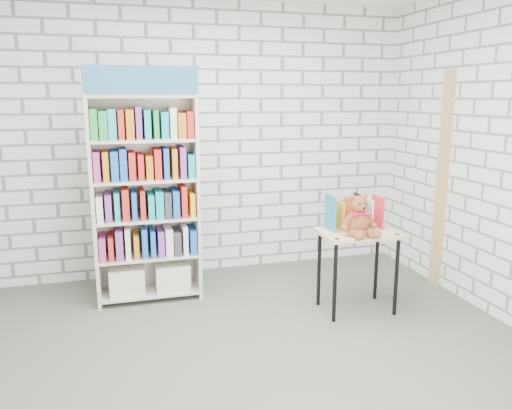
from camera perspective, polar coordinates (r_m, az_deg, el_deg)
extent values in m
plane|color=#475144|center=(3.75, -1.32, -17.38)|extent=(4.50, 4.50, 0.00)
cube|color=silver|center=(5.24, -6.84, 7.19)|extent=(4.50, 0.02, 2.80)
cube|color=silver|center=(1.48, 18.01, -6.24)|extent=(4.50, 0.02, 2.80)
cube|color=beige|center=(4.61, -18.07, 0.16)|extent=(0.03, 0.36, 1.87)
cube|color=beige|center=(4.65, -6.88, 0.79)|extent=(0.03, 0.36, 1.87)
cube|color=beige|center=(4.78, -12.57, 0.88)|extent=(0.94, 0.02, 1.87)
cube|color=#2C688F|center=(4.35, -12.96, 13.71)|extent=(0.94, 0.02, 0.23)
cube|color=beige|center=(4.86, -11.97, -9.67)|extent=(0.87, 0.34, 0.03)
cube|color=beige|center=(4.74, -12.16, -5.69)|extent=(0.87, 0.34, 0.03)
cube|color=beige|center=(4.65, -12.35, -1.54)|extent=(0.87, 0.34, 0.03)
cube|color=beige|center=(4.58, -12.56, 2.77)|extent=(0.87, 0.34, 0.03)
cube|color=beige|center=(4.53, -12.76, 7.19)|extent=(0.87, 0.34, 0.03)
cube|color=beige|center=(4.52, -12.99, 11.93)|extent=(0.87, 0.34, 0.03)
cube|color=silver|center=(4.81, -14.55, -8.30)|extent=(0.31, 0.30, 0.25)
cube|color=silver|center=(4.83, -9.55, -7.98)|extent=(0.31, 0.30, 0.25)
cube|color=#19A5B2|center=(4.69, -12.23, -4.13)|extent=(0.87, 0.30, 0.25)
cube|color=white|center=(4.61, -12.43, 0.10)|extent=(0.87, 0.30, 0.25)
cube|color=purple|center=(4.55, -12.63, 4.47)|extent=(0.87, 0.30, 0.25)
cube|color=#333338|center=(4.51, -12.84, 8.92)|extent=(0.87, 0.30, 0.25)
cube|color=#D8B582|center=(4.39, 11.64, -3.21)|extent=(0.68, 0.48, 0.03)
cylinder|color=black|center=(4.23, 9.00, -8.83)|extent=(0.03, 0.03, 0.69)
cylinder|color=black|center=(4.54, 7.22, -7.28)|extent=(0.03, 0.03, 0.69)
cylinder|color=black|center=(4.47, 15.74, -7.97)|extent=(0.03, 0.03, 0.69)
cylinder|color=black|center=(4.77, 13.60, -6.57)|extent=(0.03, 0.03, 0.69)
cylinder|color=black|center=(4.13, 9.25, -3.93)|extent=(0.05, 0.05, 0.01)
cylinder|color=black|center=(4.37, 15.84, -3.34)|extent=(0.05, 0.05, 0.01)
cube|color=teal|center=(4.35, 8.43, -1.12)|extent=(0.02, 0.21, 0.28)
cube|color=gold|center=(4.39, 9.53, -1.05)|extent=(0.02, 0.21, 0.28)
cube|color=#CA4A16|center=(4.43, 10.60, -0.98)|extent=(0.02, 0.21, 0.28)
cube|color=black|center=(4.46, 11.66, -0.91)|extent=(0.02, 0.21, 0.28)
cube|color=white|center=(4.50, 12.69, -0.84)|extent=(0.02, 0.21, 0.28)
cube|color=red|center=(4.54, 13.71, -0.78)|extent=(0.02, 0.21, 0.28)
ellipsoid|color=brown|center=(4.26, 11.53, -2.02)|extent=(0.21, 0.17, 0.21)
sphere|color=brown|center=(4.22, 11.65, 0.02)|extent=(0.15, 0.15, 0.15)
sphere|color=brown|center=(4.20, 10.95, 0.80)|extent=(0.05, 0.05, 0.05)
sphere|color=brown|center=(4.25, 12.21, 0.88)|extent=(0.05, 0.05, 0.05)
sphere|color=brown|center=(4.18, 12.04, -0.40)|extent=(0.06, 0.06, 0.06)
sphere|color=black|center=(4.16, 11.77, 0.10)|extent=(0.02, 0.02, 0.02)
sphere|color=black|center=(4.18, 12.37, 0.14)|extent=(0.02, 0.02, 0.02)
sphere|color=black|center=(4.16, 12.23, -0.41)|extent=(0.02, 0.02, 0.02)
cylinder|color=brown|center=(4.19, 10.46, -1.81)|extent=(0.10, 0.08, 0.14)
cylinder|color=brown|center=(4.29, 12.86, -1.58)|extent=(0.10, 0.09, 0.14)
sphere|color=brown|center=(4.18, 10.17, -2.67)|extent=(0.06, 0.06, 0.06)
sphere|color=brown|center=(4.31, 13.26, -2.35)|extent=(0.06, 0.06, 0.06)
cylinder|color=brown|center=(4.16, 11.49, -3.26)|extent=(0.11, 0.17, 0.08)
cylinder|color=brown|center=(4.22, 12.87, -3.11)|extent=(0.10, 0.16, 0.08)
sphere|color=brown|center=(4.10, 11.67, -3.60)|extent=(0.07, 0.07, 0.07)
sphere|color=brown|center=(4.18, 13.65, -3.37)|extent=(0.07, 0.07, 0.07)
cone|color=#E80E3D|center=(4.17, 11.58, -1.08)|extent=(0.06, 0.06, 0.05)
cone|color=#E80E3D|center=(4.21, 12.39, -1.01)|extent=(0.06, 0.06, 0.05)
sphere|color=#E80E3D|center=(4.19, 12.01, -1.05)|extent=(0.03, 0.03, 0.03)
cube|color=tan|center=(5.17, 20.48, 2.51)|extent=(0.05, 0.12, 2.10)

